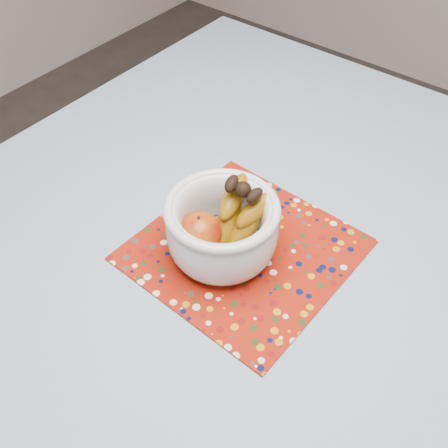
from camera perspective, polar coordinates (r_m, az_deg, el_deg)
name	(u,v)px	position (r m, az deg, el deg)	size (l,w,h in m)	color
table	(281,281)	(1.01, 6.27, -6.16)	(1.20, 1.20, 0.75)	brown
tablecloth	(285,253)	(0.94, 6.66, -3.15)	(1.32, 1.32, 0.01)	slate
placemat	(244,250)	(0.93, 2.17, -2.83)	(0.35, 0.35, 0.00)	maroon
fruit_bowl	(226,224)	(0.88, 0.21, 0.00)	(0.19, 0.20, 0.15)	silver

